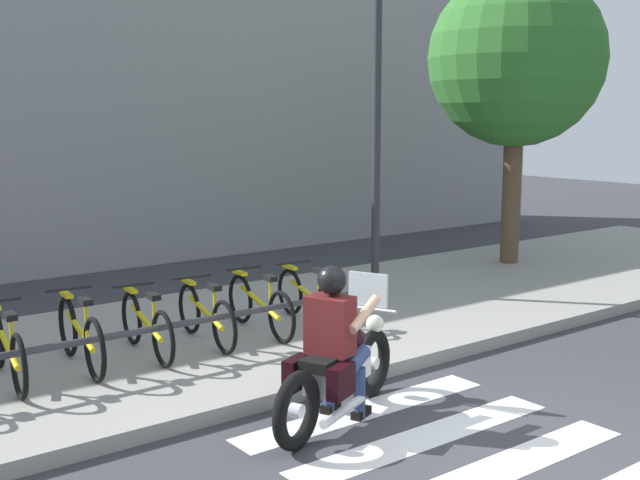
{
  "coord_description": "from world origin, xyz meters",
  "views": [
    {
      "loc": [
        -4.88,
        -3.81,
        2.77
      ],
      "look_at": [
        0.79,
        3.56,
        1.28
      ],
      "focal_mm": 44.72,
      "sensor_mm": 36.0,
      "label": 1
    }
  ],
  "objects_px": {
    "bicycle_5": "(260,305)",
    "bicycle_3": "(146,325)",
    "street_lamp": "(377,112)",
    "bicycle_6": "(309,297)",
    "rider": "(335,333)",
    "bicycle_4": "(206,315)",
    "bicycle_1": "(7,349)",
    "motorcycle": "(339,370)",
    "bicycle_2": "(80,335)",
    "tree_near_rack": "(516,60)",
    "bike_rack": "(170,328)"
  },
  "relations": [
    {
      "from": "bike_rack",
      "to": "tree_near_rack",
      "type": "distance_m",
      "value": 8.29
    },
    {
      "from": "bicycle_1",
      "to": "bicycle_3",
      "type": "bearing_deg",
      "value": 0.01
    },
    {
      "from": "bicycle_5",
      "to": "tree_near_rack",
      "type": "height_order",
      "value": "tree_near_rack"
    },
    {
      "from": "motorcycle",
      "to": "bicycle_5",
      "type": "distance_m",
      "value": 2.53
    },
    {
      "from": "bicycle_4",
      "to": "motorcycle",
      "type": "bearing_deg",
      "value": -90.0
    },
    {
      "from": "bicycle_2",
      "to": "bicycle_1",
      "type": "bearing_deg",
      "value": 179.94
    },
    {
      "from": "bike_rack",
      "to": "tree_near_rack",
      "type": "height_order",
      "value": "tree_near_rack"
    },
    {
      "from": "motorcycle",
      "to": "bike_rack",
      "type": "xyz_separation_m",
      "value": [
        -0.74,
        1.86,
        0.11
      ]
    },
    {
      "from": "motorcycle",
      "to": "bicycle_5",
      "type": "xyz_separation_m",
      "value": [
        0.74,
        2.42,
        0.02
      ]
    },
    {
      "from": "bicycle_5",
      "to": "street_lamp",
      "type": "relative_size",
      "value": 0.36
    },
    {
      "from": "rider",
      "to": "bicycle_5",
      "type": "distance_m",
      "value": 2.6
    },
    {
      "from": "street_lamp",
      "to": "tree_near_rack",
      "type": "distance_m",
      "value": 3.65
    },
    {
      "from": "rider",
      "to": "bicycle_6",
      "type": "distance_m",
      "value": 2.91
    },
    {
      "from": "bicycle_1",
      "to": "bike_rack",
      "type": "distance_m",
      "value": 1.57
    },
    {
      "from": "bicycle_6",
      "to": "bike_rack",
      "type": "height_order",
      "value": "bicycle_6"
    },
    {
      "from": "tree_near_rack",
      "to": "bicycle_3",
      "type": "bearing_deg",
      "value": -171.25
    },
    {
      "from": "bicycle_5",
      "to": "bicycle_6",
      "type": "relative_size",
      "value": 1.07
    },
    {
      "from": "bicycle_2",
      "to": "bicycle_6",
      "type": "bearing_deg",
      "value": 0.02
    },
    {
      "from": "bicycle_6",
      "to": "rider",
      "type": "bearing_deg",
      "value": -122.25
    },
    {
      "from": "bicycle_1",
      "to": "bicycle_6",
      "type": "bearing_deg",
      "value": -0.0
    },
    {
      "from": "bicycle_6",
      "to": "street_lamp",
      "type": "relative_size",
      "value": 0.34
    },
    {
      "from": "motorcycle",
      "to": "bicycle_6",
      "type": "xyz_separation_m",
      "value": [
        1.47,
        2.42,
        0.02
      ]
    },
    {
      "from": "bicycle_1",
      "to": "tree_near_rack",
      "type": "distance_m",
      "value": 9.58
    },
    {
      "from": "bicycle_1",
      "to": "bicycle_2",
      "type": "relative_size",
      "value": 1.03
    },
    {
      "from": "bicycle_2",
      "to": "street_lamp",
      "type": "distance_m",
      "value": 5.29
    },
    {
      "from": "bicycle_2",
      "to": "bicycle_4",
      "type": "height_order",
      "value": "bicycle_2"
    },
    {
      "from": "bicycle_5",
      "to": "street_lamp",
      "type": "bearing_deg",
      "value": 16.75
    },
    {
      "from": "bicycle_3",
      "to": "bicycle_4",
      "type": "xyz_separation_m",
      "value": [
        0.74,
        -0.0,
        -0.0
      ]
    },
    {
      "from": "motorcycle",
      "to": "street_lamp",
      "type": "distance_m",
      "value": 5.09
    },
    {
      "from": "tree_near_rack",
      "to": "bicycle_1",
      "type": "bearing_deg",
      "value": -172.66
    },
    {
      "from": "bicycle_2",
      "to": "bicycle_5",
      "type": "bearing_deg",
      "value": 0.03
    },
    {
      "from": "rider",
      "to": "bicycle_3",
      "type": "bearing_deg",
      "value": 105.2
    },
    {
      "from": "bicycle_3",
      "to": "tree_near_rack",
      "type": "relative_size",
      "value": 0.31
    },
    {
      "from": "rider",
      "to": "bicycle_5",
      "type": "height_order",
      "value": "rider"
    },
    {
      "from": "bicycle_1",
      "to": "bicycle_5",
      "type": "xyz_separation_m",
      "value": [
        2.94,
        0.0,
        -0.0
      ]
    },
    {
      "from": "street_lamp",
      "to": "bicycle_5",
      "type": "bearing_deg",
      "value": -163.25
    },
    {
      "from": "bicycle_1",
      "to": "motorcycle",
      "type": "bearing_deg",
      "value": -47.6
    },
    {
      "from": "bicycle_1",
      "to": "bicycle_5",
      "type": "bearing_deg",
      "value": 0.0
    },
    {
      "from": "bicycle_6",
      "to": "tree_near_rack",
      "type": "distance_m",
      "value": 6.28
    },
    {
      "from": "motorcycle",
      "to": "bicycle_4",
      "type": "height_order",
      "value": "motorcycle"
    },
    {
      "from": "bicycle_4",
      "to": "bicycle_3",
      "type": "bearing_deg",
      "value": 180.0
    },
    {
      "from": "bicycle_5",
      "to": "bicycle_3",
      "type": "bearing_deg",
      "value": -180.0
    },
    {
      "from": "bicycle_1",
      "to": "bicycle_6",
      "type": "relative_size",
      "value": 1.09
    },
    {
      "from": "tree_near_rack",
      "to": "motorcycle",
      "type": "bearing_deg",
      "value": -152.16
    },
    {
      "from": "bike_rack",
      "to": "street_lamp",
      "type": "xyz_separation_m",
      "value": [
        3.98,
        1.31,
        2.2
      ]
    },
    {
      "from": "bicycle_1",
      "to": "street_lamp",
      "type": "bearing_deg",
      "value": 7.89
    },
    {
      "from": "motorcycle",
      "to": "bicycle_6",
      "type": "distance_m",
      "value": 2.83
    },
    {
      "from": "bicycle_4",
      "to": "street_lamp",
      "type": "relative_size",
      "value": 0.34
    },
    {
      "from": "bicycle_1",
      "to": "street_lamp",
      "type": "relative_size",
      "value": 0.37
    },
    {
      "from": "rider",
      "to": "bicycle_2",
      "type": "height_order",
      "value": "rider"
    }
  ]
}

